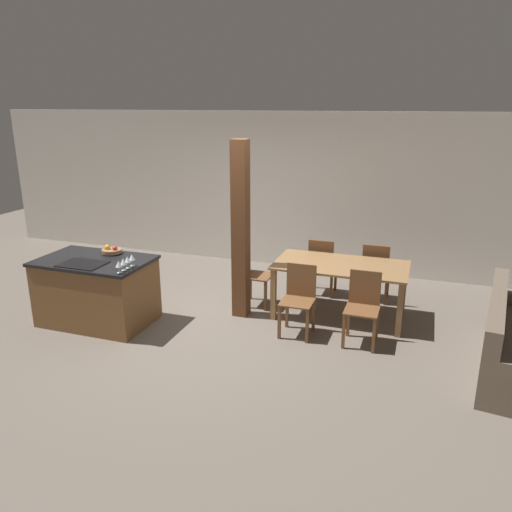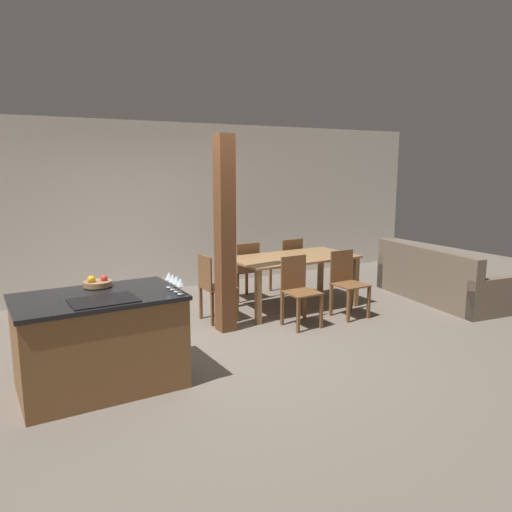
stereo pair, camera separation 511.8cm
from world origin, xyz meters
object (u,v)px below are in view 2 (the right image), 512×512
(dining_chair_far_left, at_px, (244,269))
(dining_chair_head_end, at_px, (213,286))
(kitchen_island, at_px, (100,341))
(dining_chair_near_right, at_px, (347,282))
(wine_glass_middle, at_px, (177,280))
(fruit_bowl, at_px, (97,283))
(wine_glass_far, at_px, (173,278))
(couch, at_px, (440,283))
(dining_chair_far_right, at_px, (288,264))
(dining_table, at_px, (293,263))
(dining_chair_near_left, at_px, (299,289))
(timber_post, at_px, (225,235))
(wine_glass_near, at_px, (180,282))
(wine_glass_end, at_px, (169,276))

(dining_chair_far_left, xyz_separation_m, dining_chair_head_end, (-0.86, -0.70, 0.00))
(kitchen_island, relative_size, dining_chair_near_right, 1.64)
(wine_glass_middle, xyz_separation_m, dining_chair_head_end, (1.11, 1.54, -0.53))
(fruit_bowl, height_order, wine_glass_far, wine_glass_far)
(wine_glass_far, bearing_deg, couch, 8.02)
(kitchen_island, relative_size, wine_glass_middle, 9.63)
(dining_chair_far_right, xyz_separation_m, dining_chair_head_end, (-1.66, -0.70, 0.00))
(dining_table, relative_size, dining_chair_far_left, 2.00)
(dining_chair_near_left, bearing_deg, couch, -2.41)
(kitchen_island, height_order, fruit_bowl, fruit_bowl)
(wine_glass_middle, bearing_deg, dining_table, 33.08)
(fruit_bowl, bearing_deg, dining_chair_near_left, 5.72)
(dining_table, bearing_deg, timber_post, -162.56)
(couch, bearing_deg, wine_glass_middle, 107.09)
(dining_chair_far_right, bearing_deg, timber_post, 33.30)
(wine_glass_near, bearing_deg, timber_post, 48.77)
(dining_chair_far_left, bearing_deg, wine_glass_near, 49.93)
(kitchen_island, height_order, dining_chair_near_left, kitchen_island)
(wine_glass_near, relative_size, dining_chair_near_left, 0.17)
(fruit_bowl, height_order, wine_glass_near, wine_glass_near)
(wine_glass_near, distance_m, dining_chair_far_left, 3.11)
(dining_table, xyz_separation_m, dining_chair_near_left, (-0.40, -0.70, -0.18))
(dining_chair_near_right, relative_size, dining_chair_head_end, 1.00)
(dining_chair_near_left, relative_size, dining_chair_head_end, 1.00)
(wine_glass_end, height_order, dining_table, wine_glass_end)
(dining_table, relative_size, dining_chair_near_right, 2.00)
(wine_glass_middle, bearing_deg, dining_chair_far_right, 39.07)
(wine_glass_near, bearing_deg, kitchen_island, 149.45)
(wine_glass_near, relative_size, wine_glass_middle, 1.00)
(wine_glass_far, distance_m, dining_table, 2.80)
(wine_glass_end, relative_size, dining_chair_near_right, 0.17)
(kitchen_island, relative_size, dining_chair_head_end, 1.64)
(dining_chair_near_right, bearing_deg, dining_chair_near_left, 180.00)
(dining_chair_near_left, bearing_deg, dining_table, 60.43)
(wine_glass_far, relative_size, wine_glass_end, 1.00)
(wine_glass_far, distance_m, dining_chair_far_left, 2.97)
(wine_glass_end, bearing_deg, wine_glass_middle, -90.00)
(wine_glass_far, xyz_separation_m, couch, (4.53, 0.64, -0.73))
(wine_glass_near, bearing_deg, couch, 10.35)
(dining_chair_far_right, distance_m, timber_post, 2.15)
(dining_chair_near_right, distance_m, couch, 1.77)
(fruit_bowl, bearing_deg, wine_glass_end, -34.58)
(kitchen_island, distance_m, dining_chair_head_end, 2.16)
(wine_glass_end, distance_m, dining_chair_near_right, 2.89)
(wine_glass_end, xyz_separation_m, timber_post, (1.08, 0.95, 0.20))
(kitchen_island, distance_m, dining_chair_far_right, 3.94)
(dining_table, bearing_deg, dining_chair_near_left, -119.57)
(dining_table, height_order, dining_chair_near_right, dining_chair_near_right)
(wine_glass_middle, relative_size, dining_chair_near_left, 0.17)
(dining_chair_near_right, relative_size, timber_post, 0.37)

